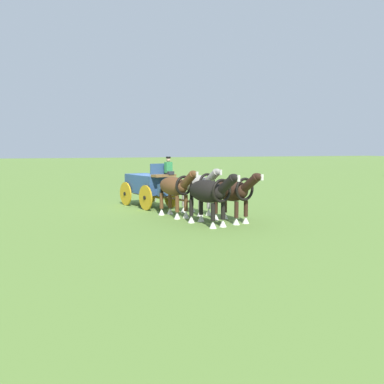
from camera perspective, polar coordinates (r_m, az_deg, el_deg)
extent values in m
plane|color=olive|center=(23.34, -5.99, -1.96)|extent=(220.00, 220.00, 0.00)
cube|color=#2D4C7A|center=(23.20, -6.02, 1.11)|extent=(3.15, 2.11, 1.01)
cube|color=brown|center=(21.70, -3.86, 2.22)|extent=(0.88, 1.32, 0.12)
cube|color=#2D4C7A|center=(21.42, -3.30, 0.31)|extent=(0.54, 1.10, 0.60)
cube|color=#2D4C7A|center=(21.94, -4.28, 3.14)|extent=(0.40, 1.17, 0.55)
cube|color=gold|center=(23.26, -6.00, -0.37)|extent=(3.09, 1.06, 0.16)
cylinder|color=gold|center=(22.66, -2.88, -0.51)|extent=(1.27, 0.45, 1.30)
cylinder|color=black|center=(22.66, -2.88, -0.51)|extent=(0.24, 0.23, 0.20)
cylinder|color=gold|center=(21.89, -6.30, -0.78)|extent=(1.27, 0.45, 1.30)
cylinder|color=black|center=(21.89, -6.30, -0.78)|extent=(0.24, 0.23, 0.20)
cylinder|color=gold|center=(24.64, -5.74, -0.01)|extent=(1.27, 0.45, 1.30)
cylinder|color=black|center=(24.64, -5.74, -0.01)|extent=(0.24, 0.23, 0.20)
cylinder|color=gold|center=(23.93, -8.96, -0.23)|extent=(1.27, 0.45, 1.30)
cylinder|color=black|center=(23.93, -8.96, -0.23)|extent=(0.24, 0.23, 0.20)
cylinder|color=brown|center=(20.92, -2.35, -0.93)|extent=(2.52, 0.84, 0.10)
cube|color=#2D2D33|center=(21.74, -3.04, 2.61)|extent=(0.48, 0.42, 0.16)
cube|color=#338C4C|center=(21.83, -3.21, 3.34)|extent=(0.33, 0.41, 0.55)
sphere|color=tan|center=(21.82, -3.22, 4.35)|extent=(0.22, 0.22, 0.22)
cylinder|color=black|center=(21.81, -3.22, 4.69)|extent=(0.24, 0.24, 0.08)
ellipsoid|color=#9E998E|center=(20.46, 0.53, 1.10)|extent=(2.15, 1.44, 0.91)
cylinder|color=#9E998E|center=(20.13, 2.26, -1.18)|extent=(0.18, 0.18, 0.76)
cone|color=silver|center=(20.21, 2.25, -2.71)|extent=(0.30, 0.30, 0.33)
cylinder|color=#9E998E|center=(19.84, 1.11, -1.29)|extent=(0.18, 0.18, 0.76)
cone|color=silver|center=(19.92, 1.10, -2.84)|extent=(0.30, 0.30, 0.33)
cylinder|color=#9E998E|center=(21.24, 0.00, -0.80)|extent=(0.18, 0.18, 0.76)
cone|color=silver|center=(21.31, 0.00, -2.25)|extent=(0.30, 0.30, 0.33)
cylinder|color=#9E998E|center=(20.96, -1.12, -0.89)|extent=(0.18, 0.18, 0.76)
cone|color=silver|center=(21.03, -1.12, -2.36)|extent=(0.30, 0.30, 0.33)
cylinder|color=#9E998E|center=(19.42, 2.70, 2.00)|extent=(1.01, 0.62, 0.81)
ellipsoid|color=#9E998E|center=(19.11, 3.38, 2.70)|extent=(0.65, 0.42, 0.32)
cube|color=silver|center=(18.90, 3.91, 2.66)|extent=(0.09, 0.11, 0.24)
torus|color=black|center=(19.74, 2.04, 1.21)|extent=(0.38, 0.93, 0.94)
cylinder|color=black|center=(21.33, -1.09, 0.50)|extent=(0.14, 0.14, 0.80)
ellipsoid|color=brown|center=(19.74, -2.54, 0.79)|extent=(2.14, 1.40, 0.87)
cylinder|color=brown|center=(19.38, -0.83, -1.51)|extent=(0.18, 0.18, 0.75)
cone|color=silver|center=(19.46, -0.83, -3.07)|extent=(0.30, 0.30, 0.32)
cylinder|color=brown|center=(19.12, -2.02, -1.62)|extent=(0.18, 0.18, 0.75)
cone|color=silver|center=(19.19, -2.01, -3.20)|extent=(0.30, 0.30, 0.32)
cylinder|color=brown|center=(20.52, -3.00, -1.09)|extent=(0.18, 0.18, 0.75)
cone|color=silver|center=(20.60, -2.99, -2.56)|extent=(0.30, 0.30, 0.32)
cylinder|color=brown|center=(20.28, -4.15, -1.19)|extent=(0.18, 0.18, 0.75)
cone|color=silver|center=(20.35, -4.14, -2.68)|extent=(0.30, 0.30, 0.32)
cylinder|color=brown|center=(18.66, -0.47, 1.69)|extent=(1.01, 0.62, 0.81)
ellipsoid|color=brown|center=(18.34, 0.19, 2.43)|extent=(0.65, 0.42, 0.32)
cube|color=silver|center=(18.11, 0.70, 2.38)|extent=(0.09, 0.11, 0.24)
torus|color=black|center=(18.99, -1.10, 0.89)|extent=(0.37, 0.90, 0.91)
cylinder|color=black|center=(20.64, -4.08, 0.18)|extent=(0.14, 0.14, 0.80)
ellipsoid|color=#331E14|center=(18.42, 5.24, 0.28)|extent=(2.19, 1.50, 0.97)
cylinder|color=#331E14|center=(18.17, 7.29, -2.23)|extent=(0.18, 0.18, 0.69)
cone|color=silver|center=(18.25, 7.27, -3.76)|extent=(0.30, 0.30, 0.30)
cylinder|color=#331E14|center=(17.82, 6.02, -2.38)|extent=(0.18, 0.18, 0.69)
cone|color=silver|center=(17.90, 6.00, -3.94)|extent=(0.30, 0.30, 0.30)
cylinder|color=#331E14|center=(19.21, 4.49, -1.75)|extent=(0.18, 0.18, 0.69)
cone|color=silver|center=(19.29, 4.47, -3.20)|extent=(0.30, 0.30, 0.30)
cylinder|color=#331E14|center=(18.88, 3.24, -1.88)|extent=(0.18, 0.18, 0.69)
cone|color=silver|center=(18.96, 3.23, -3.35)|extent=(0.30, 0.30, 0.30)
cylinder|color=#331E14|center=(17.44, 7.95, 1.25)|extent=(1.01, 0.62, 0.81)
ellipsoid|color=#331E14|center=(17.16, 8.80, 2.02)|extent=(0.65, 0.42, 0.32)
cube|color=silver|center=(16.96, 9.45, 1.97)|extent=(0.09, 0.11, 0.24)
torus|color=black|center=(17.74, 7.12, 0.36)|extent=(0.40, 0.98, 0.99)
cylinder|color=black|center=(19.26, 3.22, -0.35)|extent=(0.14, 0.14, 0.80)
ellipsoid|color=black|center=(17.61, 2.02, 0.11)|extent=(2.35, 1.53, 0.95)
cylinder|color=black|center=(17.28, 4.22, -2.56)|extent=(0.18, 0.18, 0.71)
cone|color=silver|center=(17.36, 4.20, -4.22)|extent=(0.30, 0.30, 0.31)
cylinder|color=black|center=(16.95, 2.85, -2.72)|extent=(0.18, 0.18, 0.71)
cone|color=silver|center=(17.04, 2.84, -4.41)|extent=(0.30, 0.30, 0.31)
cylinder|color=black|center=(18.46, 1.23, -1.99)|extent=(0.18, 0.18, 0.71)
cone|color=silver|center=(18.54, 1.23, -3.54)|extent=(0.30, 0.30, 0.31)
cylinder|color=black|center=(18.16, -0.09, -2.12)|extent=(0.18, 0.18, 0.71)
cone|color=silver|center=(18.24, -0.09, -3.70)|extent=(0.30, 0.30, 0.31)
cylinder|color=black|center=(16.53, 4.83, 1.09)|extent=(1.01, 0.62, 0.81)
ellipsoid|color=black|center=(16.22, 5.68, 1.90)|extent=(0.65, 0.42, 0.32)
cube|color=silver|center=(16.01, 6.33, 1.84)|extent=(0.09, 0.11, 0.24)
torus|color=black|center=(16.84, 4.02, 0.16)|extent=(0.39, 0.97, 0.97)
cylinder|color=black|center=(18.56, -0.10, -0.52)|extent=(0.14, 0.14, 0.80)
cube|color=silver|center=(26.62, -4.86, 0.23)|extent=(3.08, 0.99, 1.10)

